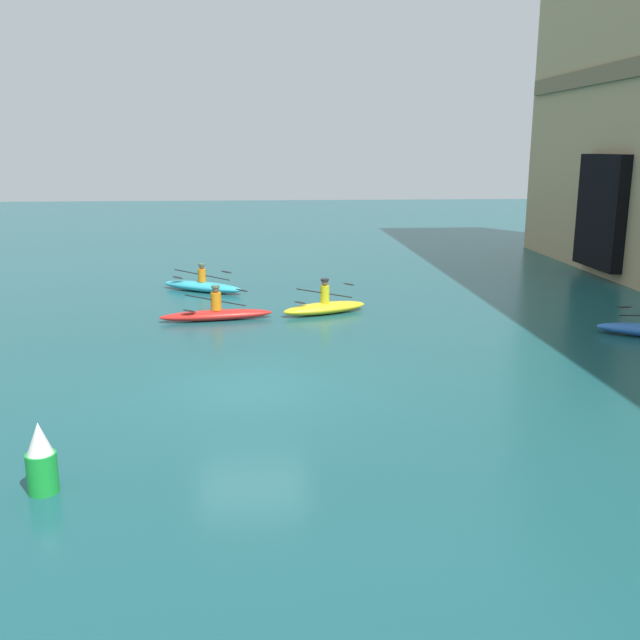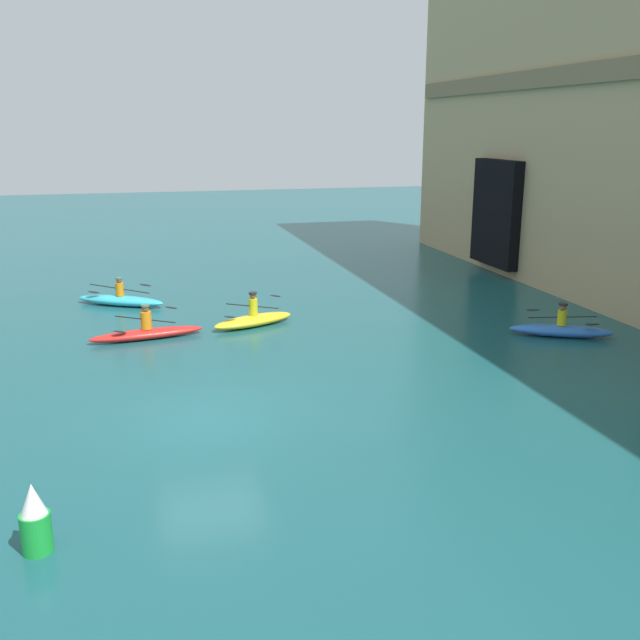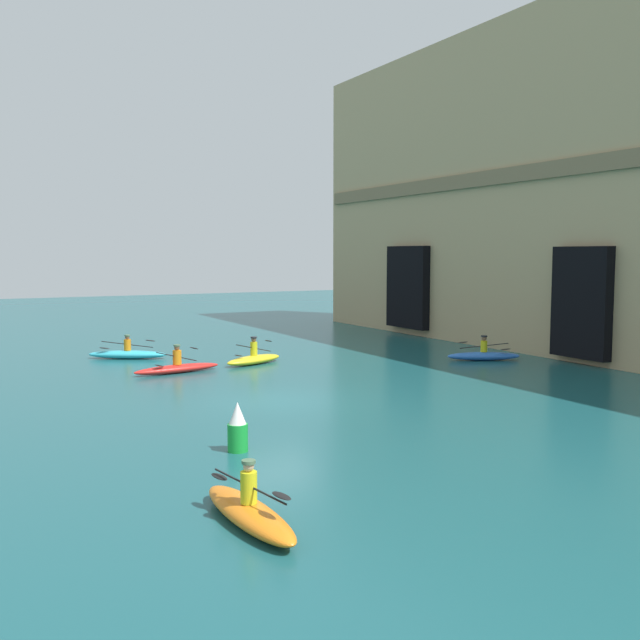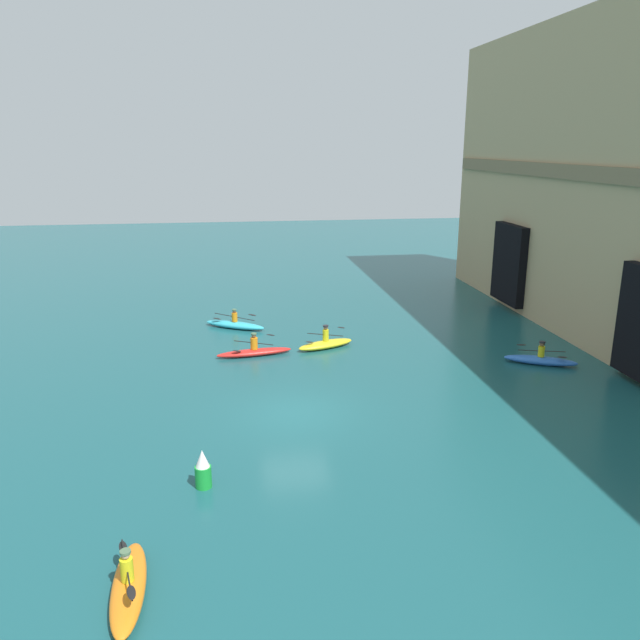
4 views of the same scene
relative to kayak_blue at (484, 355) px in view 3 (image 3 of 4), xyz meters
name	(u,v)px [view 3 (image 3 of 4)]	position (x,y,z in m)	size (l,w,h in m)	color
ground_plane	(277,402)	(3.69, -11.64, -0.23)	(120.00, 120.00, 0.00)	#195156
kayak_blue	(484,355)	(0.00, 0.00, 0.00)	(2.04, 3.19, 1.09)	blue
kayak_cyan	(128,354)	(-7.87, -13.65, -0.01)	(2.44, 3.42, 1.07)	#33B2C6
kayak_yellow	(254,359)	(-3.76, -9.30, 0.00)	(1.83, 3.05, 1.17)	yellow
kayak_red	(177,367)	(-3.12, -12.82, -0.01)	(1.16, 3.63, 1.12)	red
kayak_orange	(249,511)	(12.77, -16.35, 0.00)	(3.22, 0.87, 1.13)	orange
marker_buoy	(238,429)	(8.43, -14.84, 0.32)	(0.48, 0.48, 1.18)	green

